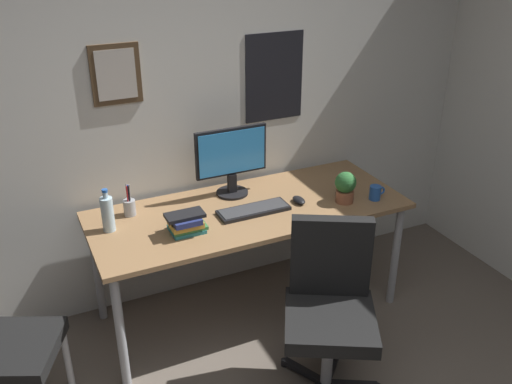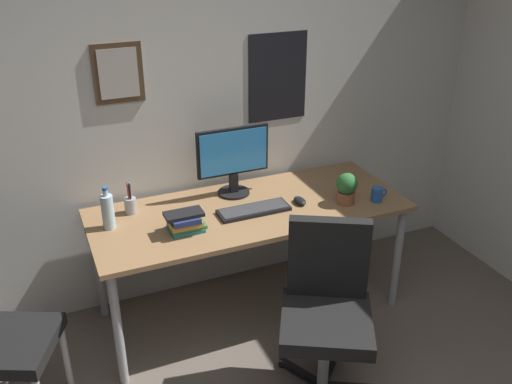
{
  "view_description": "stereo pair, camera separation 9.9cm",
  "coord_description": "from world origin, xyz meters",
  "px_view_note": "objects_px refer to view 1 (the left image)",
  "views": [
    {
      "loc": [
        -0.94,
        -1.05,
        2.32
      ],
      "look_at": [
        0.29,
        1.59,
        0.9
      ],
      "focal_mm": 39.57,
      "sensor_mm": 36.0,
      "label": 1
    },
    {
      "loc": [
        -0.85,
        -1.09,
        2.32
      ],
      "look_at": [
        0.29,
        1.59,
        0.9
      ],
      "focal_mm": 39.57,
      "sensor_mm": 36.0,
      "label": 2
    }
  ],
  "objects_px": {
    "office_chair": "(330,301)",
    "monitor": "(231,158)",
    "coffee_mug_near": "(376,193)",
    "water_bottle": "(108,213)",
    "book_stack_left": "(186,223)",
    "pen_cup": "(130,207)",
    "potted_plant": "(345,186)",
    "keyboard": "(254,210)",
    "computer_mouse": "(299,200)"
  },
  "relations": [
    {
      "from": "computer_mouse",
      "to": "water_bottle",
      "type": "xyz_separation_m",
      "value": [
        -1.12,
        0.15,
        0.09
      ]
    },
    {
      "from": "office_chair",
      "to": "water_bottle",
      "type": "bearing_deg",
      "value": 138.67
    },
    {
      "from": "office_chair",
      "to": "coffee_mug_near",
      "type": "height_order",
      "value": "office_chair"
    },
    {
      "from": "keyboard",
      "to": "computer_mouse",
      "type": "distance_m",
      "value": 0.3
    },
    {
      "from": "computer_mouse",
      "to": "keyboard",
      "type": "bearing_deg",
      "value": 178.36
    },
    {
      "from": "office_chair",
      "to": "book_stack_left",
      "type": "distance_m",
      "value": 0.88
    },
    {
      "from": "keyboard",
      "to": "book_stack_left",
      "type": "height_order",
      "value": "book_stack_left"
    },
    {
      "from": "pen_cup",
      "to": "keyboard",
      "type": "bearing_deg",
      "value": -22.16
    },
    {
      "from": "coffee_mug_near",
      "to": "water_bottle",
      "type": "bearing_deg",
      "value": 168.95
    },
    {
      "from": "monitor",
      "to": "pen_cup",
      "type": "distance_m",
      "value": 0.68
    },
    {
      "from": "monitor",
      "to": "potted_plant",
      "type": "height_order",
      "value": "monitor"
    },
    {
      "from": "coffee_mug_near",
      "to": "potted_plant",
      "type": "xyz_separation_m",
      "value": [
        -0.19,
        0.05,
        0.06
      ]
    },
    {
      "from": "book_stack_left",
      "to": "coffee_mug_near",
      "type": "bearing_deg",
      "value": -4.89
    },
    {
      "from": "office_chair",
      "to": "keyboard",
      "type": "height_order",
      "value": "office_chair"
    },
    {
      "from": "water_bottle",
      "to": "keyboard",
      "type": "bearing_deg",
      "value": -9.88
    },
    {
      "from": "monitor",
      "to": "water_bottle",
      "type": "relative_size",
      "value": 1.82
    },
    {
      "from": "monitor",
      "to": "coffee_mug_near",
      "type": "height_order",
      "value": "monitor"
    },
    {
      "from": "coffee_mug_near",
      "to": "book_stack_left",
      "type": "bearing_deg",
      "value": 175.11
    },
    {
      "from": "potted_plant",
      "to": "water_bottle",
      "type": "bearing_deg",
      "value": 169.54
    },
    {
      "from": "office_chair",
      "to": "pen_cup",
      "type": "height_order",
      "value": "same"
    },
    {
      "from": "keyboard",
      "to": "book_stack_left",
      "type": "distance_m",
      "value": 0.44
    },
    {
      "from": "office_chair",
      "to": "monitor",
      "type": "relative_size",
      "value": 2.07
    },
    {
      "from": "office_chair",
      "to": "keyboard",
      "type": "distance_m",
      "value": 0.73
    },
    {
      "from": "coffee_mug_near",
      "to": "book_stack_left",
      "type": "height_order",
      "value": "book_stack_left"
    },
    {
      "from": "keyboard",
      "to": "computer_mouse",
      "type": "bearing_deg",
      "value": -1.64
    },
    {
      "from": "keyboard",
      "to": "water_bottle",
      "type": "distance_m",
      "value": 0.84
    },
    {
      "from": "monitor",
      "to": "office_chair",
      "type": "bearing_deg",
      "value": -81.76
    },
    {
      "from": "keyboard",
      "to": "potted_plant",
      "type": "distance_m",
      "value": 0.58
    },
    {
      "from": "office_chair",
      "to": "monitor",
      "type": "height_order",
      "value": "monitor"
    },
    {
      "from": "computer_mouse",
      "to": "potted_plant",
      "type": "xyz_separation_m",
      "value": [
        0.26,
        -0.1,
        0.09
      ]
    },
    {
      "from": "pen_cup",
      "to": "book_stack_left",
      "type": "distance_m",
      "value": 0.41
    },
    {
      "from": "water_bottle",
      "to": "coffee_mug_near",
      "type": "relative_size",
      "value": 2.33
    },
    {
      "from": "computer_mouse",
      "to": "pen_cup",
      "type": "relative_size",
      "value": 0.55
    },
    {
      "from": "monitor",
      "to": "water_bottle",
      "type": "bearing_deg",
      "value": -170.08
    },
    {
      "from": "water_bottle",
      "to": "book_stack_left",
      "type": "bearing_deg",
      "value": -28.26
    },
    {
      "from": "monitor",
      "to": "pen_cup",
      "type": "xyz_separation_m",
      "value": [
        -0.65,
        -0.01,
        -0.19
      ]
    },
    {
      "from": "keyboard",
      "to": "potted_plant",
      "type": "bearing_deg",
      "value": -11.31
    },
    {
      "from": "potted_plant",
      "to": "pen_cup",
      "type": "height_order",
      "value": "pen_cup"
    },
    {
      "from": "office_chair",
      "to": "computer_mouse",
      "type": "relative_size",
      "value": 8.64
    },
    {
      "from": "computer_mouse",
      "to": "coffee_mug_near",
      "type": "xyz_separation_m",
      "value": [
        0.45,
        -0.16,
        0.03
      ]
    },
    {
      "from": "office_chair",
      "to": "monitor",
      "type": "bearing_deg",
      "value": 98.24
    },
    {
      "from": "monitor",
      "to": "coffee_mug_near",
      "type": "relative_size",
      "value": 4.24
    },
    {
      "from": "monitor",
      "to": "keyboard",
      "type": "xyz_separation_m",
      "value": [
        0.02,
        -0.28,
        -0.23
      ]
    },
    {
      "from": "water_bottle",
      "to": "coffee_mug_near",
      "type": "xyz_separation_m",
      "value": [
        1.57,
        -0.31,
        -0.06
      ]
    },
    {
      "from": "coffee_mug_near",
      "to": "pen_cup",
      "type": "distance_m",
      "value": 1.49
    },
    {
      "from": "book_stack_left",
      "to": "keyboard",
      "type": "bearing_deg",
      "value": 8.13
    },
    {
      "from": "computer_mouse",
      "to": "book_stack_left",
      "type": "xyz_separation_m",
      "value": [
        -0.74,
        -0.05,
        0.04
      ]
    },
    {
      "from": "monitor",
      "to": "potted_plant",
      "type": "bearing_deg",
      "value": -34.23
    },
    {
      "from": "office_chair",
      "to": "pen_cup",
      "type": "relative_size",
      "value": 4.75
    },
    {
      "from": "office_chair",
      "to": "monitor",
      "type": "distance_m",
      "value": 1.08
    }
  ]
}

